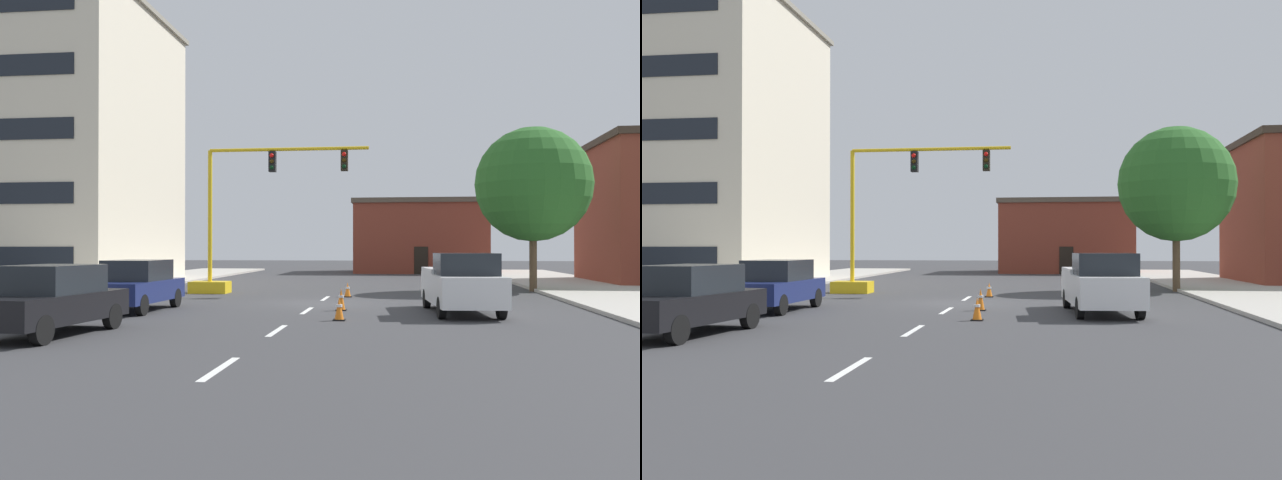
{
  "view_description": "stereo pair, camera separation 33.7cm",
  "coord_description": "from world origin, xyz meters",
  "views": [
    {
      "loc": [
        3.28,
        -25.75,
        2.2
      ],
      "look_at": [
        -0.54,
        5.01,
        2.5
      ],
      "focal_mm": 37.68,
      "sensor_mm": 36.0,
      "label": 1
    },
    {
      "loc": [
        3.61,
        -25.71,
        2.2
      ],
      "look_at": [
        -0.54,
        5.01,
        2.5
      ],
      "focal_mm": 37.68,
      "sensor_mm": 36.0,
      "label": 2
    }
  ],
  "objects": [
    {
      "name": "ground_plane",
      "position": [
        0.0,
        0.0,
        0.0
      ],
      "size": [
        160.0,
        160.0,
        0.0
      ],
      "primitive_type": "plane",
      "color": "#38383A"
    },
    {
      "name": "sidewalk_left",
      "position": [
        -12.63,
        8.0,
        0.07
      ],
      "size": [
        6.0,
        56.0,
        0.14
      ],
      "primitive_type": "cube",
      "color": "#B2ADA3",
      "rests_on": "ground_plane"
    },
    {
      "name": "sidewalk_right",
      "position": [
        12.63,
        8.0,
        0.07
      ],
      "size": [
        6.0,
        56.0,
        0.14
      ],
      "primitive_type": "cube",
      "color": "#B2ADA3",
      "rests_on": "ground_plane"
    },
    {
      "name": "lane_stripe_seg_0",
      "position": [
        0.0,
        -14.0,
        0.0
      ],
      "size": [
        0.16,
        2.4,
        0.01
      ],
      "primitive_type": "cube",
      "color": "silver",
      "rests_on": "ground_plane"
    },
    {
      "name": "lane_stripe_seg_1",
      "position": [
        0.0,
        -8.5,
        0.0
      ],
      "size": [
        0.16,
        2.4,
        0.01
      ],
      "primitive_type": "cube",
      "color": "silver",
      "rests_on": "ground_plane"
    },
    {
      "name": "lane_stripe_seg_2",
      "position": [
        0.0,
        -3.0,
        0.0
      ],
      "size": [
        0.16,
        2.4,
        0.01
      ],
      "primitive_type": "cube",
      "color": "silver",
      "rests_on": "ground_plane"
    },
    {
      "name": "lane_stripe_seg_3",
      "position": [
        0.0,
        2.5,
        0.0
      ],
      "size": [
        0.16,
        2.4,
        0.01
      ],
      "primitive_type": "cube",
      "color": "silver",
      "rests_on": "ground_plane"
    },
    {
      "name": "building_tall_left",
      "position": [
        -19.24,
        13.14,
        8.38
      ],
      "size": [
        14.93,
        13.94,
        16.75
      ],
      "color": "beige",
      "rests_on": "ground_plane"
    },
    {
      "name": "building_brick_center",
      "position": [
        4.69,
        32.48,
        3.08
      ],
      "size": [
        11.16,
        8.88,
        6.14
      ],
      "color": "brown",
      "rests_on": "ground_plane"
    },
    {
      "name": "traffic_signal_gantry",
      "position": [
        -4.76,
        5.09,
        2.2
      ],
      "size": [
        8.42,
        1.2,
        6.83
      ],
      "color": "yellow",
      "rests_on": "ground_plane"
    },
    {
      "name": "tree_right_mid",
      "position": [
        9.62,
        8.26,
        5.26
      ],
      "size": [
        5.64,
        5.64,
        8.09
      ],
      "color": "brown",
      "rests_on": "ground_plane"
    },
    {
      "name": "pickup_truck_white",
      "position": [
        5.17,
        -3.29,
        0.97
      ],
      "size": [
        2.46,
        5.55,
        1.99
      ],
      "color": "white",
      "rests_on": "ground_plane"
    },
    {
      "name": "sedan_black_near_left",
      "position": [
        -5.39,
        -10.1,
        0.89
      ],
      "size": [
        2.25,
        4.65,
        1.74
      ],
      "color": "black",
      "rests_on": "ground_plane"
    },
    {
      "name": "sedan_navy_mid_left",
      "position": [
        -5.78,
        -3.73,
        0.89
      ],
      "size": [
        1.93,
        4.53,
        1.74
      ],
      "color": "navy",
      "rests_on": "ground_plane"
    },
    {
      "name": "traffic_cone_roadside_a",
      "position": [
        0.88,
        3.34,
        0.31
      ],
      "size": [
        0.36,
        0.36,
        0.63
      ],
      "color": "black",
      "rests_on": "ground_plane"
    },
    {
      "name": "traffic_cone_roadside_b",
      "position": [
        1.39,
        -5.91,
        0.34
      ],
      "size": [
        0.36,
        0.36,
        0.69
      ],
      "color": "black",
      "rests_on": "ground_plane"
    },
    {
      "name": "traffic_cone_roadside_c",
      "position": [
        1.16,
        -2.81,
        0.37
      ],
      "size": [
        0.36,
        0.36,
        0.76
      ],
      "color": "black",
      "rests_on": "ground_plane"
    }
  ]
}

